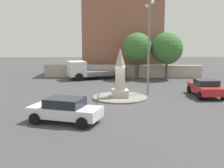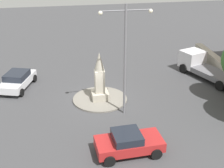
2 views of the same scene
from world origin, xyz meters
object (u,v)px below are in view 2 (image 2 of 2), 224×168
object	(u,v)px
streetlamp	(125,51)
car_white_waiting	(17,80)
car_red_parked_right	(129,142)
monument	(100,80)
truck_white_parked_left	(203,66)

from	to	relation	value
streetlamp	car_white_waiting	bearing A→B (deg)	-36.41
streetlamp	car_red_parked_right	size ratio (longest dim) A/B	1.98
car_white_waiting	car_red_parked_right	bearing A→B (deg)	124.36
monument	streetlamp	bearing A→B (deg)	120.39
monument	car_white_waiting	distance (m)	7.28
car_white_waiting	truck_white_parked_left	xyz separation A→B (m)	(-16.27, 0.50, 0.19)
monument	truck_white_parked_left	size ratio (longest dim) A/B	0.59
streetlamp	car_white_waiting	world-z (taller)	streetlamp
monument	truck_white_parked_left	bearing A→B (deg)	-163.74
monument	truck_white_parked_left	distance (m)	10.33
streetlamp	truck_white_parked_left	xyz separation A→B (m)	(-8.53, -5.21, -3.75)
truck_white_parked_left	car_red_parked_right	bearing A→B (deg)	46.11
car_red_parked_right	truck_white_parked_left	world-z (taller)	truck_white_parked_left
car_red_parked_right	car_white_waiting	world-z (taller)	car_white_waiting
car_white_waiting	truck_white_parked_left	distance (m)	16.27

